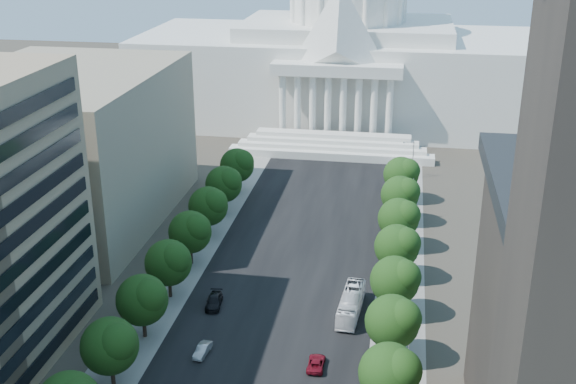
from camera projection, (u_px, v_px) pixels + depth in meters
The scene contains 27 objects.
road_asphalt at pixel (296, 256), 131.56m from camera, with size 30.00×260.00×0.01m, color black.
sidewalk_left at pixel (196, 248), 134.48m from camera, with size 8.00×260.00×0.02m, color gray.
sidewalk_right at pixel (401, 264), 128.65m from camera, with size 8.00×260.00×0.02m, color gray.
capitol at pixel (346, 52), 211.41m from camera, with size 120.00×56.00×73.00m.
office_block_left_far at pixel (65, 148), 142.63m from camera, with size 38.00×52.00×30.00m, color gray.
tree_l_d at pixel (111, 345), 93.17m from camera, with size 7.79×7.60×9.97m.
tree_l_e at pixel (144, 299), 104.19m from camera, with size 7.79×7.60×9.97m.
tree_l_f at pixel (170, 262), 115.21m from camera, with size 7.79×7.60×9.97m.
tree_l_g at pixel (191, 231), 126.23m from camera, with size 7.79×7.60×9.97m.
tree_l_h at pixel (210, 205), 137.25m from camera, with size 7.79×7.60×9.97m.
tree_l_i at pixel (225, 183), 148.27m from camera, with size 7.79×7.60×9.97m.
tree_l_j at pixel (238, 164), 159.29m from camera, with size 7.79×7.60×9.97m.
tree_r_d at pixel (392, 372), 87.65m from camera, with size 7.79×7.60×9.97m.
tree_r_e at pixel (395, 321), 98.67m from camera, with size 7.79×7.60×9.97m.
tree_r_f at pixel (397, 279), 109.69m from camera, with size 7.79×7.60×9.97m.
tree_r_g at pixel (399, 246), 120.71m from camera, with size 7.79×7.60×9.97m.
tree_r_h at pixel (400, 218), 131.73m from camera, with size 7.79×7.60×9.97m.
tree_r_i at pixel (402, 194), 142.75m from camera, with size 7.79×7.60×9.97m.
tree_r_j at pixel (403, 174), 153.77m from camera, with size 7.79×7.60×9.97m.
streetlight_c at pixel (406, 325), 98.84m from camera, with size 2.61×0.44×9.00m.
streetlight_d at pixel (408, 247), 121.80m from camera, with size 2.61×0.44×9.00m.
streetlight_e at pixel (410, 193), 144.76m from camera, with size 2.61×0.44×9.00m.
streetlight_f at pixel (411, 155), 167.72m from camera, with size 2.61×0.44×9.00m.
car_silver at pixel (203, 350), 102.16m from camera, with size 1.49×4.27×1.41m, color #B2B4BA.
car_red at pixel (316, 363), 99.28m from camera, with size 2.24×4.86×1.35m, color maroon.
car_dark_b at pixel (214, 301), 114.70m from camera, with size 2.29×5.62×1.63m, color black.
city_bus at pixel (351, 304), 112.17m from camera, with size 2.90×12.40×3.45m, color silver.
Camera 1 is at (17.97, -26.87, 58.88)m, focal length 45.00 mm.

